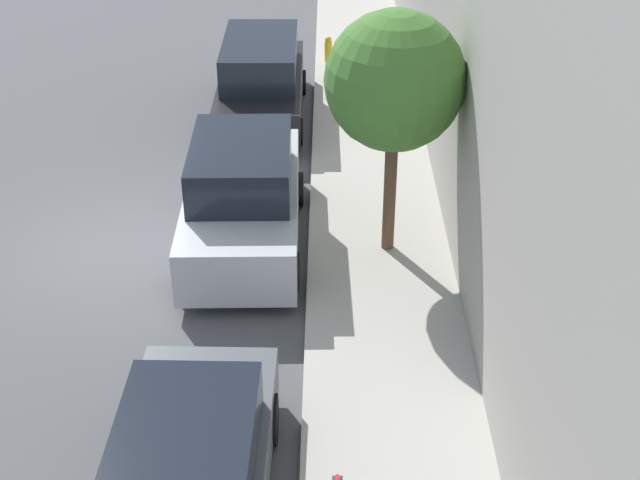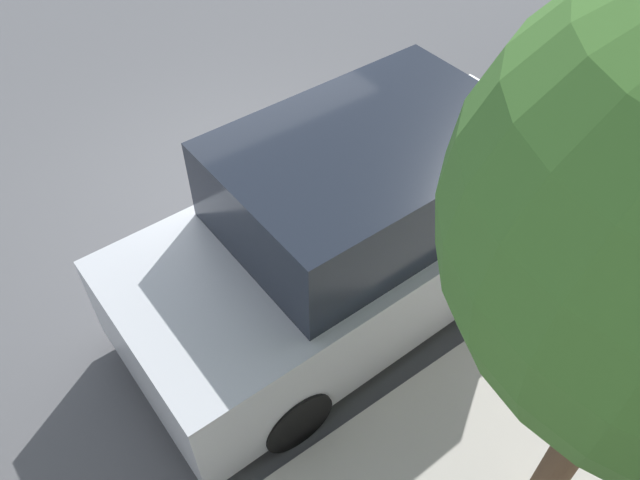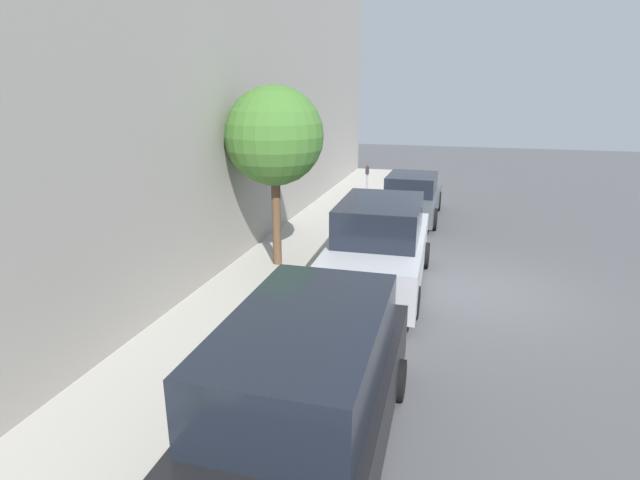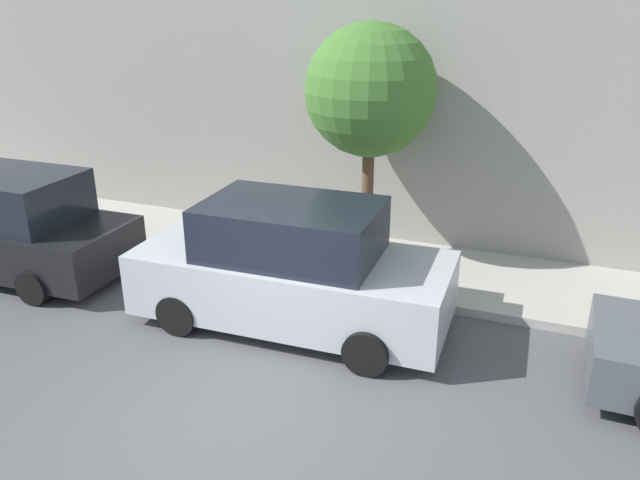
{
  "view_description": "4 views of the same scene",
  "coord_description": "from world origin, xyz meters",
  "views": [
    {
      "loc": [
        3.83,
        -13.75,
        8.46
      ],
      "look_at": [
        3.72,
        -1.36,
        1.0
      ],
      "focal_mm": 50.0,
      "sensor_mm": 36.0,
      "label": 1
    },
    {
      "loc": [
        5.42,
        -2.56,
        5.09
      ],
      "look_at": [
        2.28,
        -0.28,
        1.0
      ],
      "focal_mm": 35.0,
      "sensor_mm": 36.0,
      "label": 2
    },
    {
      "loc": [
        0.78,
        10.85,
        4.32
      ],
      "look_at": [
        3.68,
        0.3,
        1.0
      ],
      "focal_mm": 28.0,
      "sensor_mm": 36.0,
      "label": 3
    },
    {
      "loc": [
        -5.6,
        -3.29,
        4.88
      ],
      "look_at": [
        3.43,
        0.18,
        1.0
      ],
      "focal_mm": 35.0,
      "sensor_mm": 36.0,
      "label": 4
    }
  ],
  "objects": [
    {
      "name": "building_facade",
      "position": [
        7.02,
        0.0,
        5.67
      ],
      "size": [
        2.0,
        32.0,
        11.34
      ],
      "color": "gray",
      "rests_on": "ground_plane"
    },
    {
      "name": "parked_sedan_nearest",
      "position": [
        2.23,
        -6.28,
        0.72
      ],
      "size": [
        1.92,
        4.53,
        1.54
      ],
      "color": "#4C5156",
      "rests_on": "ground_plane"
    },
    {
      "name": "street_tree",
      "position": [
        4.91,
        -0.18,
        3.26
      ],
      "size": [
        2.3,
        2.3,
        4.28
      ],
      "color": "brown",
      "rests_on": "sidewalk"
    },
    {
      "name": "parking_meter_near",
      "position": [
        3.95,
        -7.18,
        1.07
      ],
      "size": [
        0.11,
        0.15,
        1.51
      ],
      "color": "#ADADB2",
      "rests_on": "sidewalk"
    },
    {
      "name": "ground_plane",
      "position": [
        0.0,
        0.0,
        0.0
      ],
      "size": [
        60.0,
        60.0,
        0.0
      ],
      "primitive_type": "plane",
      "color": "#515154"
    },
    {
      "name": "parked_minivan_third",
      "position": [
        2.28,
        6.01,
        0.92
      ],
      "size": [
        2.02,
        4.92,
        1.9
      ],
      "color": "black",
      "rests_on": "ground_plane"
    },
    {
      "name": "parked_suv_second",
      "position": [
        2.33,
        0.22,
        0.93
      ],
      "size": [
        2.08,
        4.85,
        1.98
      ],
      "color": "#B7BABF",
      "rests_on": "ground_plane"
    },
    {
      "name": "sidewalk",
      "position": [
        4.76,
        0.0,
        0.07
      ],
      "size": [
        2.52,
        32.0,
        0.15
      ],
      "color": "#B2ADA3",
      "rests_on": "ground_plane"
    }
  ]
}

